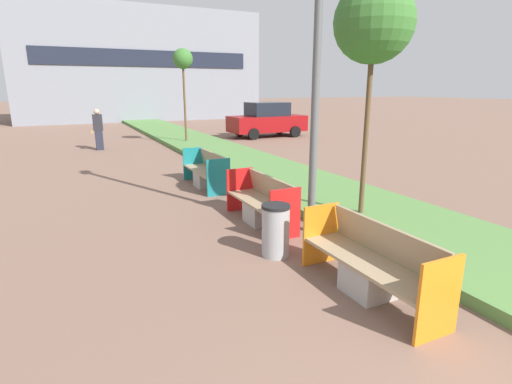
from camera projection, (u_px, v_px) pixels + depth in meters
name	position (u px, v px, depth m)	size (l,w,h in m)	color
planter_grass_strip	(257.00, 167.00, 13.24)	(2.80, 120.00, 0.18)	#568442
building_backdrop	(140.00, 66.00, 33.43)	(19.09, 6.65, 8.71)	gray
bench_orange_frame	(371.00, 267.00, 5.22)	(0.65, 2.22, 0.94)	#ADA8A0
bench_red_frame	(262.00, 205.00, 7.98)	(0.65, 2.04, 0.94)	#ADA8A0
bench_teal_frame	(206.00, 173.00, 10.92)	(0.65, 2.13, 0.94)	#ADA8A0
litter_bin	(276.00, 230.00, 6.40)	(0.46, 0.46, 0.86)	#9EA0A5
sapling_tree_near	(374.00, 24.00, 7.24)	(1.47, 1.47, 4.53)	brown
sapling_tree_far	(183.00, 61.00, 18.13)	(0.91, 0.91, 4.36)	brown
pedestrian_walking	(98.00, 129.00, 17.19)	(0.53, 0.24, 1.76)	#232633
parked_car_distant	(267.00, 120.00, 21.84)	(4.24, 2.00, 1.86)	maroon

